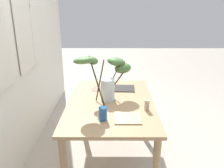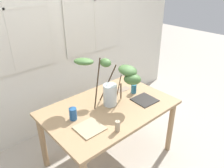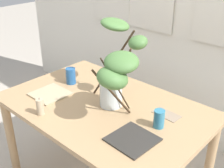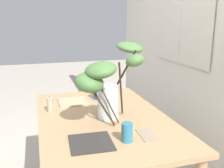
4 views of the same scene
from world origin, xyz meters
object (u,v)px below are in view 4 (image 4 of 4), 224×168
Objects in this scene: dining_table at (103,128)px; drinking_glass_blue_left at (98,92)px; plate_square_left at (73,102)px; pillar_candle at (50,105)px; vase_with_branches at (109,81)px; plate_square_right at (91,142)px; drinking_glass_blue_right at (127,132)px.

drinking_glass_blue_left reaches higher than dining_table.
pillar_candle is at bearing -49.38° from plate_square_left.
vase_with_branches is 2.79× the size of plate_square_left.
plate_square_left is 0.99× the size of plate_square_right.
pillar_candle is (-0.30, -0.39, -0.23)m from vase_with_branches.
drinking_glass_blue_right is (0.34, 0.01, -0.23)m from vase_with_branches.
plate_square_right is 0.64m from pillar_candle.
vase_with_branches reaches higher than plate_square_left.
dining_table is 0.45m from pillar_candle.
dining_table is 2.09× the size of vase_with_branches.
drinking_glass_blue_left is 0.85m from plate_square_right.
drinking_glass_blue_left is 1.11× the size of drinking_glass_blue_right.
plate_square_right is at bearing -23.81° from dining_table.
vase_with_branches reaches higher than plate_square_right.
drinking_glass_blue_left is 0.52× the size of plate_square_left.
drinking_glass_blue_left is at bearing 177.99° from drinking_glass_blue_right.
vase_with_branches is 0.46m from plate_square_right.
vase_with_branches reaches higher than dining_table.
plate_square_right reaches higher than dining_table.
pillar_candle is (-0.61, -0.19, 0.05)m from plate_square_right.
vase_with_branches is 5.92× the size of drinking_glass_blue_right.
plate_square_right is (0.39, -0.17, 0.10)m from dining_table.
pillar_candle reaches higher than plate_square_right.
drinking_glass_blue_right is at bearing 4.70° from dining_table.
dining_table is at bearing 59.11° from pillar_candle.
drinking_glass_blue_left reaches higher than drinking_glass_blue_right.
vase_with_branches is 0.41m from drinking_glass_blue_right.
drinking_glass_blue_right is at bearing 31.78° from pillar_candle.
plate_square_right is at bearing -0.75° from plate_square_left.
dining_table is at bearing -8.75° from drinking_glass_blue_left.
plate_square_left is (0.03, -0.23, -0.06)m from drinking_glass_blue_left.
pillar_candle is at bearing -162.53° from plate_square_right.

